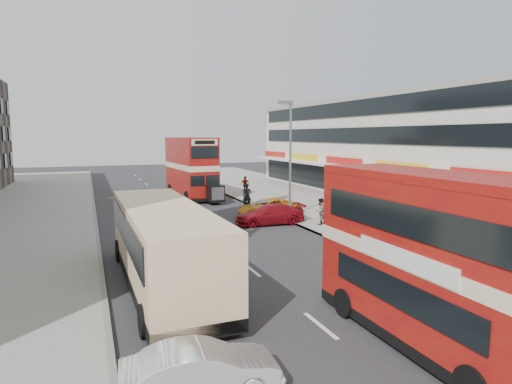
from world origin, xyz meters
name	(u,v)px	position (x,y,z in m)	size (l,w,h in m)	color
ground	(358,356)	(0.00, 0.00, 0.00)	(160.00, 160.00, 0.00)	#28282B
road_surface	(190,220)	(0.00, 20.00, 0.01)	(12.00, 90.00, 0.01)	#28282B
pavement_right	(341,209)	(12.00, 20.00, 0.07)	(12.00, 90.00, 0.15)	gray
kerb_left	(96,226)	(-6.10, 20.00, 0.07)	(0.20, 90.00, 0.16)	gray
kerb_right	(272,213)	(6.10, 20.00, 0.07)	(0.20, 90.00, 0.16)	gray
commercial_row	(408,148)	(19.95, 22.00, 4.70)	(9.90, 46.20, 9.30)	beige
street_lamp	(289,150)	(6.52, 18.00, 4.78)	(1.00, 0.20, 8.12)	slate
bus_main	(428,258)	(2.16, -0.04, 2.45)	(2.34, 8.45, 4.65)	black
bus_second	(191,167)	(2.52, 30.74, 2.85)	(3.28, 9.90, 5.42)	black
coach	(163,242)	(-3.86, 7.36, 1.72)	(3.02, 11.03, 2.91)	black
car_left_front	(201,371)	(-4.28, -0.22, 0.59)	(1.25, 3.57, 1.18)	silver
car_right_a	(270,214)	(4.54, 16.74, 0.66)	(1.86, 4.58, 1.33)	maroon
car_right_b	(269,208)	(5.52, 19.23, 0.65)	(2.16, 4.69, 1.30)	orange
pedestrian_near	(320,211)	(7.28, 14.93, 1.00)	(0.63, 0.43, 1.70)	gray
pedestrian_far	(245,185)	(7.97, 31.10, 0.99)	(0.98, 0.41, 1.68)	gray
cyclist	(247,203)	(4.64, 21.32, 0.75)	(0.85, 1.91, 2.22)	gray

